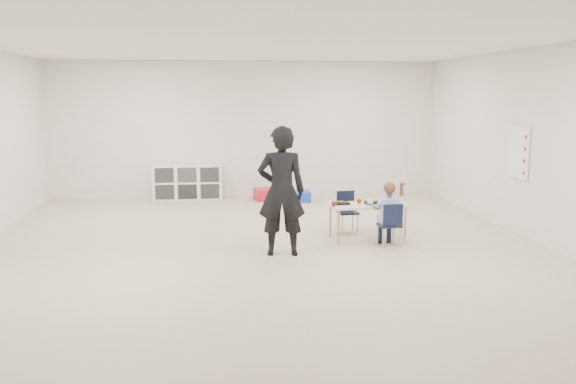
{
  "coord_description": "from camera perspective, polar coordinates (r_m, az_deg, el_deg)",
  "views": [
    {
      "loc": [
        -0.57,
        -8.17,
        2.14
      ],
      "look_at": [
        0.34,
        -0.28,
        0.85
      ],
      "focal_mm": 38.0,
      "sensor_mm": 36.0,
      "label": 1
    }
  ],
  "objects": [
    {
      "name": "child",
      "position": [
        8.67,
        9.48,
        -1.85
      ],
      "size": [
        0.45,
        0.45,
        0.99
      ],
      "primitive_type": null,
      "rotation": [
        0.0,
        0.0,
        0.09
      ],
      "color": "#A6BBE1",
      "rests_on": "chair_near"
    },
    {
      "name": "bread_roll",
      "position": [
        9.1,
        9.24,
        -0.93
      ],
      "size": [
        0.09,
        0.09,
        0.07
      ],
      "primitive_type": "ellipsoid",
      "color": "tan",
      "rests_on": "table"
    },
    {
      "name": "apple_far",
      "position": [
        8.85,
        4.3,
        -1.1
      ],
      "size": [
        0.07,
        0.07,
        0.07
      ],
      "primitive_type": "sphere",
      "color": "maroon",
      "rests_on": "table"
    },
    {
      "name": "apple_near",
      "position": [
        9.1,
        6.66,
        -0.85
      ],
      "size": [
        0.07,
        0.07,
        0.07
      ],
      "primitive_type": "sphere",
      "color": "maroon",
      "rests_on": "table"
    },
    {
      "name": "room",
      "position": [
        8.22,
        -2.58,
        4.06
      ],
      "size": [
        9.0,
        9.02,
        2.8
      ],
      "color": "beige",
      "rests_on": "ground"
    },
    {
      "name": "bin_red",
      "position": [
        12.35,
        -2.26,
        -0.23
      ],
      "size": [
        0.43,
        0.51,
        0.23
      ],
      "primitive_type": "cube",
      "rotation": [
        0.0,
        0.0,
        0.15
      ],
      "color": "red",
      "rests_on": "ground"
    },
    {
      "name": "table",
      "position": [
        9.13,
        7.44,
        -2.7
      ],
      "size": [
        1.18,
        0.66,
        0.52
      ],
      "rotation": [
        0.0,
        0.0,
        0.09
      ],
      "color": "#F8E6C6",
      "rests_on": "ground"
    },
    {
      "name": "lunch_tray_far",
      "position": [
        9.02,
        5.04,
        -1.05
      ],
      "size": [
        0.23,
        0.18,
        0.03
      ],
      "primitive_type": "cube",
      "rotation": [
        0.0,
        0.0,
        0.09
      ],
      "color": "black",
      "rests_on": "table"
    },
    {
      "name": "bin_yellow",
      "position": [
        12.29,
        -0.18,
        -0.33
      ],
      "size": [
        0.4,
        0.47,
        0.2
      ],
      "primitive_type": "cube",
      "rotation": [
        0.0,
        0.0,
        -0.22
      ],
      "color": "yellow",
      "rests_on": "ground"
    },
    {
      "name": "chair_far",
      "position": [
        9.55,
        5.61,
        -1.85
      ],
      "size": [
        0.33,
        0.31,
        0.63
      ],
      "primitive_type": null,
      "rotation": [
        0.0,
        0.0,
        0.09
      ],
      "color": "black",
      "rests_on": "ground"
    },
    {
      "name": "milk_carton",
      "position": [
        8.93,
        7.69,
        -0.97
      ],
      "size": [
        0.08,
        0.08,
        0.1
      ],
      "primitive_type": "cube",
      "rotation": [
        0.0,
        0.0,
        0.09
      ],
      "color": "white",
      "rests_on": "table"
    },
    {
      "name": "cubby_shelf",
      "position": [
        12.59,
        -9.37,
        0.92
      ],
      "size": [
        1.4,
        0.4,
        0.7
      ],
      "primitive_type": "cube",
      "color": "white",
      "rests_on": "ground"
    },
    {
      "name": "bin_blue",
      "position": [
        12.19,
        1.27,
        -0.4
      ],
      "size": [
        0.33,
        0.43,
        0.21
      ],
      "primitive_type": "cube",
      "rotation": [
        0.0,
        0.0,
        0.01
      ],
      "color": "#193EBF",
      "rests_on": "ground"
    },
    {
      "name": "lunch_tray_near",
      "position": [
        9.13,
        7.88,
        -0.97
      ],
      "size": [
        0.23,
        0.18,
        0.03
      ],
      "primitive_type": "cube",
      "rotation": [
        0.0,
        0.0,
        0.09
      ],
      "color": "black",
      "rests_on": "table"
    },
    {
      "name": "rules_poster",
      "position": [
        9.91,
        20.81,
        3.48
      ],
      "size": [
        0.02,
        0.6,
        0.8
      ],
      "primitive_type": "cube",
      "color": "white",
      "rests_on": "room"
    },
    {
      "name": "chair_near",
      "position": [
        8.71,
        9.45,
        -3.01
      ],
      "size": [
        0.33,
        0.31,
        0.63
      ],
      "primitive_type": null,
      "rotation": [
        0.0,
        0.0,
        0.09
      ],
      "color": "black",
      "rests_on": "ground"
    },
    {
      "name": "adult",
      "position": [
        8.03,
        -0.62,
        0.08
      ],
      "size": [
        0.66,
        0.46,
        1.72
      ],
      "primitive_type": "imported",
      "rotation": [
        0.0,
        0.0,
        3.06
      ],
      "color": "black",
      "rests_on": "ground"
    }
  ]
}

